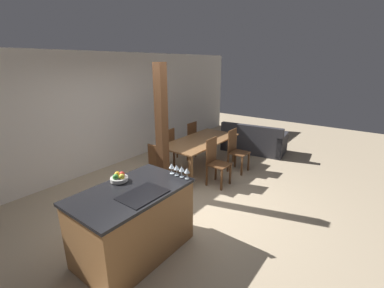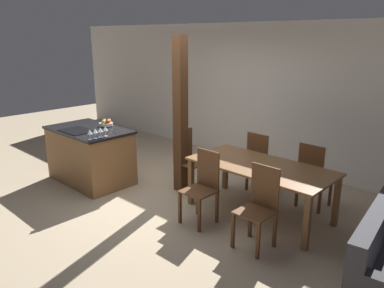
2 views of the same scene
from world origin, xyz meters
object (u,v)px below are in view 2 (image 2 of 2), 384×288
Objects in this scene: dining_table at (260,171)px; dining_chair_head_end at (189,159)px; wine_glass_middle at (95,131)px; wine_glass_near at (90,132)px; dining_chair_near_right at (259,206)px; kitchen_island at (90,155)px; dining_chair_far_left at (260,161)px; fruit_bowl at (106,123)px; dining_chair_far_right at (313,175)px; timber_post at (180,116)px; wine_glass_far at (100,130)px; dining_chair_near_left at (203,186)px; wine_glass_end at (105,129)px.

dining_chair_head_end is at bearing -180.00° from dining_table.
wine_glass_near is at bearing -90.00° from wine_glass_middle.
dining_chair_head_end is (-1.82, 0.70, 0.00)m from dining_chair_near_right.
kitchen_island is 1.50× the size of dining_chair_head_end.
dining_table is at bearing 122.71° from dining_chair_near_right.
dining_chair_far_left reaches higher than kitchen_island.
fruit_bowl is 3.51m from dining_chair_far_right.
wine_glass_middle reaches higher than kitchen_island.
timber_post reaches higher than dining_chair_head_end.
wine_glass_middle reaches higher than dining_table.
dining_chair_far_left is 1.00× the size of dining_chair_head_end.
dining_chair_near_left is (1.73, 0.41, -0.55)m from wine_glass_far.
dining_chair_near_right is (2.63, 0.60, -0.55)m from wine_glass_near.
wine_glass_far is at bearing -127.59° from timber_post.
wine_glass_far is at bearing 34.56° from dining_chair_far_right.
wine_glass_end is at bearing -8.70° from kitchen_island.
wine_glass_near and wine_glass_end have the same top height.
wine_glass_middle is at bearing -169.07° from dining_chair_near_right.
wine_glass_middle is at bearing 146.26° from dining_chair_head_end.
wine_glass_near is 0.16× the size of dining_chair_far_right.
wine_glass_end is 0.16× the size of dining_chair_near_left.
wine_glass_near is at bearing -29.63° from kitchen_island.
dining_table is at bearing 122.71° from dining_chair_far_left.
dining_chair_head_end is at bearing 56.26° from wine_glass_middle.
wine_glass_end is at bearing -34.73° from fruit_bowl.
timber_post is (-0.05, -0.13, 0.72)m from dining_chair_head_end.
kitchen_island is 1.50× the size of dining_chair_near_right.
dining_table is (2.18, 1.11, -0.41)m from wine_glass_far.
wine_glass_end is at bearing -173.00° from dining_chair_near_right.
timber_post is at bearing 163.18° from dining_chair_near_right.
dining_chair_far_right is at bearing -180.00° from dining_chair_far_left.
kitchen_island is at bearing 156.72° from wine_glass_middle.
dining_chair_near_right is at bearing -1.62° from fruit_bowl.
kitchen_island is 1.50× the size of dining_chair_far_right.
dining_chair_near_right is at bearing 0.00° from dining_chair_near_left.
wine_glass_far is (0.67, -0.19, 0.59)m from kitchen_island.
dining_chair_near_right and dining_chair_far_left have the same top height.
timber_post reaches higher than dining_chair_near_left.
timber_post is at bearing 159.38° from dining_chair_head_end.
wine_glass_near is at bearing -122.94° from timber_post.
wine_glass_near is 0.16× the size of dining_chair_near_right.
wine_glass_end is 2.50m from dining_chair_far_left.
wine_glass_far reaches higher than dining_table.
kitchen_island is 0.90m from wine_glass_end.
dining_chair_near_right reaches higher than dining_table.
wine_glass_far is 2.56m from dining_chair_far_left.
dining_chair_near_right is at bearing -16.82° from timber_post.
wine_glass_middle is at bearing -151.07° from dining_table.
timber_post is (0.75, 1.16, 0.17)m from wine_glass_near.
wine_glass_middle is 1.00× the size of wine_glass_end.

